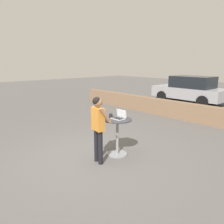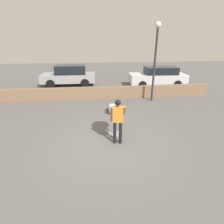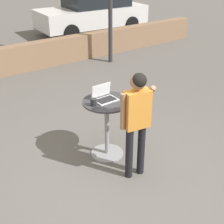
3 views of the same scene
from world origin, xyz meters
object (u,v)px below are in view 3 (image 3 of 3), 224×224
at_px(laptop, 104,97).
at_px(standing_person, 137,114).
at_px(parked_car_further_down, 93,12).
at_px(cafe_table, 107,122).
at_px(coffee_mug, 94,102).

height_order(laptop, standing_person, standing_person).
bearing_deg(parked_car_further_down, standing_person, -118.70).
height_order(cafe_table, coffee_mug, coffee_mug).
xyz_separation_m(coffee_mug, parked_car_further_down, (4.71, 7.42, -0.26)).
xyz_separation_m(coffee_mug, standing_person, (0.28, -0.66, -0.00)).
xyz_separation_m(cafe_table, standing_person, (0.04, -0.67, 0.41)).
bearing_deg(cafe_table, coffee_mug, -176.96).
bearing_deg(standing_person, parked_car_further_down, 61.30).
bearing_deg(cafe_table, laptop, 90.58).
bearing_deg(laptop, cafe_table, -89.42).
relative_size(cafe_table, standing_person, 0.60).
distance_m(cafe_table, coffee_mug, 0.48).
distance_m(coffee_mug, parked_car_further_down, 8.79).
bearing_deg(standing_person, coffee_mug, 112.91).
relative_size(laptop, parked_car_further_down, 0.08).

